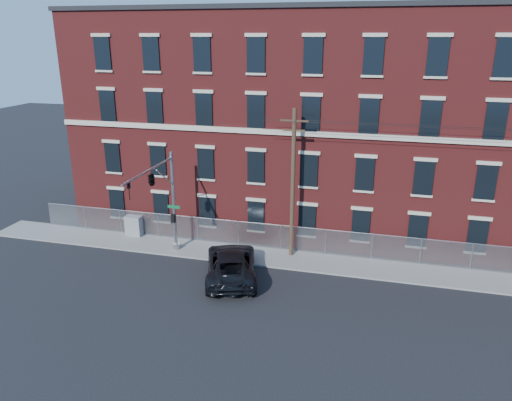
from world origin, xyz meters
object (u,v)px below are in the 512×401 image
object	(u,v)px
utility_pole_near	(293,182)
utility_cabinet	(134,226)
pickup_truck	(231,264)
traffic_signal_mast	(157,187)

from	to	relation	value
utility_pole_near	utility_cabinet	distance (m)	12.85
utility_pole_near	pickup_truck	xyz separation A→B (m)	(-3.07, -3.91, -4.44)
traffic_signal_mast	pickup_truck	xyz separation A→B (m)	(4.93, -0.49, -4.49)
traffic_signal_mast	utility_cabinet	xyz separation A→B (m)	(-4.05, 3.82, -4.51)
pickup_truck	utility_cabinet	distance (m)	9.96
utility_pole_near	traffic_signal_mast	bearing A→B (deg)	-156.86
traffic_signal_mast	pickup_truck	bearing A→B (deg)	-5.69
utility_pole_near	utility_cabinet	bearing A→B (deg)	178.10
pickup_truck	utility_cabinet	world-z (taller)	pickup_truck
utility_pole_near	pickup_truck	world-z (taller)	utility_pole_near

